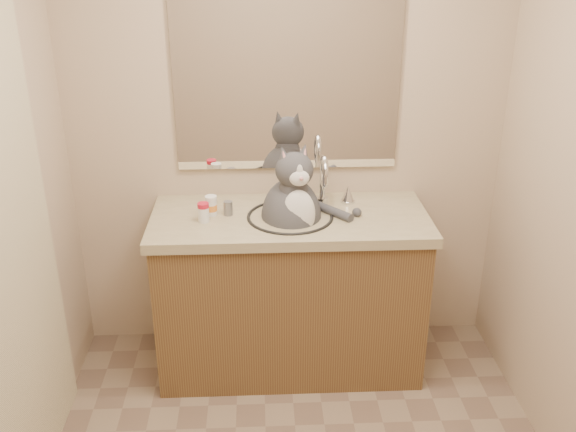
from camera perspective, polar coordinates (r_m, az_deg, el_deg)
The scene contains 7 objects.
room at distance 2.07m, azimuth 1.53°, elevation -1.85°, with size 2.22×2.52×2.42m.
vanity at distance 3.27m, azimuth 0.17°, elevation -6.47°, with size 1.34×0.59×1.12m.
mirror at distance 3.16m, azimuth -0.07°, elevation 12.07°, with size 1.10×0.02×0.90m, color white.
cat at distance 3.06m, azimuth 0.41°, elevation 0.38°, with size 0.48×0.38×0.58m.
pill_bottle_redcap at distance 3.03m, azimuth -7.52°, elevation 0.33°, with size 0.07×0.07×0.09m.
pill_bottle_orange at distance 3.10m, azimuth -6.85°, elevation 0.90°, with size 0.06×0.06×0.10m.
grey_canister at distance 3.09m, azimuth -5.34°, elevation 0.70°, with size 0.05×0.05×0.07m.
Camera 1 is at (-0.14, -1.86, 2.10)m, focal length 40.00 mm.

